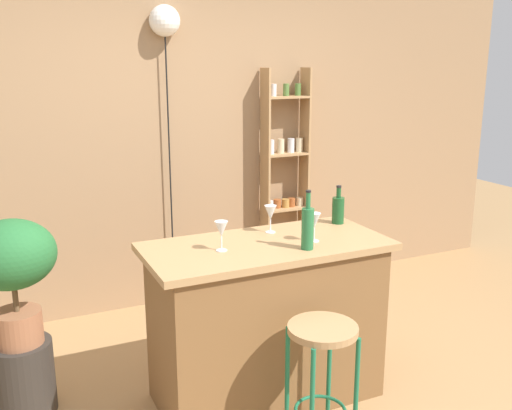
% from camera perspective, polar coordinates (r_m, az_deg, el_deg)
% --- Properties ---
extents(back_wall, '(6.40, 0.10, 2.80)m').
position_cam_1_polar(back_wall, '(4.68, -7.88, 7.20)').
color(back_wall, '#997551').
rests_on(back_wall, ground).
extents(kitchen_counter, '(1.38, 0.65, 0.95)m').
position_cam_1_polar(kitchen_counter, '(3.44, 1.02, -11.28)').
color(kitchen_counter, brown).
rests_on(kitchen_counter, ground).
extents(bar_stool, '(0.35, 0.35, 0.69)m').
position_cam_1_polar(bar_stool, '(3.00, 6.47, -14.66)').
color(bar_stool, '#196642').
rests_on(bar_stool, ground).
extents(spice_shelf, '(0.39, 0.17, 1.88)m').
position_cam_1_polar(spice_shelf, '(4.95, 2.86, 2.20)').
color(spice_shelf, '#A87F51').
rests_on(spice_shelf, ground).
extents(plant_stool, '(0.33, 0.33, 0.43)m').
position_cam_1_polar(plant_stool, '(3.66, -21.76, -15.42)').
color(plant_stool, '#2D2823').
rests_on(plant_stool, ground).
extents(potted_plant, '(0.48, 0.43, 0.71)m').
position_cam_1_polar(potted_plant, '(3.39, -22.80, -5.43)').
color(potted_plant, '#935B3D').
rests_on(potted_plant, plant_stool).
extents(bottle_sauce_amber, '(0.07, 0.07, 0.33)m').
position_cam_1_polar(bottle_sauce_amber, '(3.14, 5.08, -2.17)').
color(bottle_sauce_amber, '#236638').
rests_on(bottle_sauce_amber, kitchen_counter).
extents(bottle_wine_red, '(0.08, 0.08, 0.24)m').
position_cam_1_polar(bottle_wine_red, '(3.66, 8.05, -0.41)').
color(bottle_wine_red, '#194C23').
rests_on(bottle_wine_red, kitchen_counter).
extents(wine_glass_left, '(0.07, 0.07, 0.16)m').
position_cam_1_polar(wine_glass_left, '(3.43, 1.43, -0.82)').
color(wine_glass_left, silver).
rests_on(wine_glass_left, kitchen_counter).
extents(wine_glass_center, '(0.07, 0.07, 0.16)m').
position_cam_1_polar(wine_glass_center, '(3.11, -3.41, -2.44)').
color(wine_glass_center, silver).
rests_on(wine_glass_center, kitchen_counter).
extents(wine_glass_right, '(0.07, 0.07, 0.16)m').
position_cam_1_polar(wine_glass_right, '(3.28, 5.73, -1.59)').
color(wine_glass_right, silver).
rests_on(wine_glass_right, kitchen_counter).
extents(pendant_globe_light, '(0.23, 0.23, 2.34)m').
position_cam_1_polar(pendant_globe_light, '(4.52, -8.93, 17.05)').
color(pendant_globe_light, black).
rests_on(pendant_globe_light, ground).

